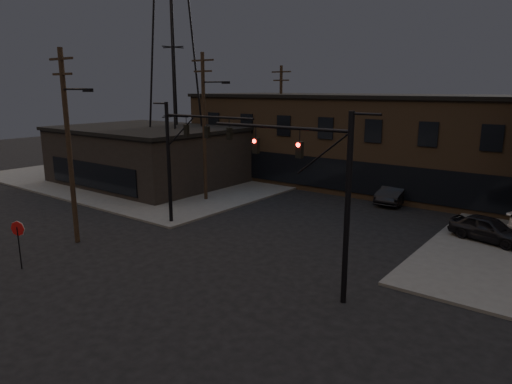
# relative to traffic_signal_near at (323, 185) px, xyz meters

# --- Properties ---
(ground) EXTENTS (140.00, 140.00, 0.00)m
(ground) POSITION_rel_traffic_signal_near_xyz_m (-5.36, -4.50, -4.93)
(ground) COLOR black
(ground) RESTS_ON ground
(sidewalk_nw) EXTENTS (30.00, 30.00, 0.15)m
(sidewalk_nw) POSITION_rel_traffic_signal_near_xyz_m (-27.36, 17.50, -4.86)
(sidewalk_nw) COLOR #474744
(sidewalk_nw) RESTS_ON ground
(building_row) EXTENTS (40.00, 12.00, 8.00)m
(building_row) POSITION_rel_traffic_signal_near_xyz_m (-5.36, 23.50, -0.93)
(building_row) COLOR #4E3B29
(building_row) RESTS_ON ground
(building_left) EXTENTS (16.00, 12.00, 5.00)m
(building_left) POSITION_rel_traffic_signal_near_xyz_m (-25.36, 11.50, -2.43)
(building_left) COLOR black
(building_left) RESTS_ON ground
(traffic_signal_near) EXTENTS (7.12, 0.24, 8.00)m
(traffic_signal_near) POSITION_rel_traffic_signal_near_xyz_m (0.00, 0.00, 0.00)
(traffic_signal_near) COLOR black
(traffic_signal_near) RESTS_ON ground
(traffic_signal_far) EXTENTS (7.12, 0.24, 8.00)m
(traffic_signal_far) POSITION_rel_traffic_signal_near_xyz_m (-12.07, 3.50, 0.08)
(traffic_signal_far) COLOR black
(traffic_signal_far) RESTS_ON ground
(stop_sign) EXTENTS (0.72, 0.33, 2.48)m
(stop_sign) POSITION_rel_traffic_signal_near_xyz_m (-13.36, -6.49, -3.09)
(stop_sign) COLOR black
(stop_sign) RESTS_ON ground
(utility_pole_near) EXTENTS (3.70, 0.28, 11.00)m
(utility_pole_near) POSITION_rel_traffic_signal_near_xyz_m (-14.79, -2.50, 0.94)
(utility_pole_near) COLOR black
(utility_pole_near) RESTS_ON ground
(utility_pole_mid) EXTENTS (3.70, 0.28, 11.50)m
(utility_pole_mid) POSITION_rel_traffic_signal_near_xyz_m (-15.79, 9.50, 1.19)
(utility_pole_mid) COLOR black
(utility_pole_mid) RESTS_ON ground
(utility_pole_far) EXTENTS (2.20, 0.28, 11.00)m
(utility_pole_far) POSITION_rel_traffic_signal_near_xyz_m (-16.86, 21.50, 0.85)
(utility_pole_far) COLOR black
(utility_pole_far) RESTS_ON ground
(transmission_tower) EXTENTS (7.00, 7.00, 25.00)m
(transmission_tower) POSITION_rel_traffic_signal_near_xyz_m (-23.36, 13.50, 7.57)
(transmission_tower) COLOR black
(transmission_tower) RESTS_ON ground
(parked_car_lot_a) EXTENTS (4.61, 2.78, 1.47)m
(parked_car_lot_a) POSITION_rel_traffic_signal_near_xyz_m (4.37, 11.93, -4.05)
(parked_car_lot_a) COLOR black
(parked_car_lot_a) RESTS_ON sidewalk_ne
(car_crossing) EXTENTS (2.09, 5.29, 1.71)m
(car_crossing) POSITION_rel_traffic_signal_near_xyz_m (-3.50, 18.19, -4.08)
(car_crossing) COLOR black
(car_crossing) RESTS_ON ground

